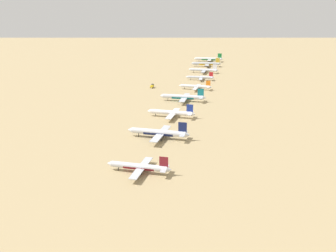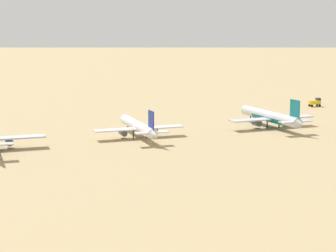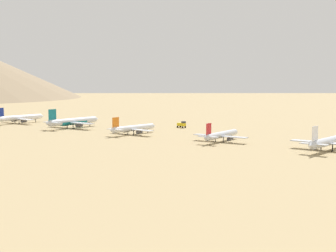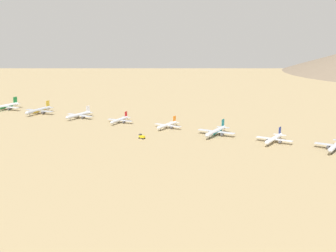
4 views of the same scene
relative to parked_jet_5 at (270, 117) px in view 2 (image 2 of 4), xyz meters
name	(u,v)px [view 2 (image 2 of 4)]	position (x,y,z in m)	size (l,w,h in m)	color
parked_jet_5	(270,117)	(0.00, 0.00, 0.00)	(40.74, 33.15, 11.74)	silver
parked_jet_6	(138,127)	(4.52, 50.23, -0.32)	(36.94, 30.15, 10.66)	white
service_truck	(315,102)	(35.54, -52.56, -1.83)	(3.64, 5.56, 3.90)	yellow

